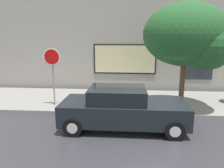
{
  "coord_description": "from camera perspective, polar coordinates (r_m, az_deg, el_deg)",
  "views": [
    {
      "loc": [
        -1.08,
        -7.1,
        3.16
      ],
      "look_at": [
        -1.79,
        1.8,
        1.2
      ],
      "focal_mm": 33.27,
      "sensor_mm": 36.0,
      "label": 1
    }
  ],
  "objects": [
    {
      "name": "building_facade",
      "position": [
        12.65,
        9.72,
        13.67
      ],
      "size": [
        20.0,
        0.67,
        7.0
      ],
      "color": "#9E998E",
      "rests_on": "ground"
    },
    {
      "name": "parked_car",
      "position": [
        7.45,
        2.86,
        -6.71
      ],
      "size": [
        4.37,
        1.87,
        1.48
      ],
      "color": "black",
      "rests_on": "ground"
    },
    {
      "name": "sidewalk",
      "position": [
        10.62,
        10.25,
        -4.71
      ],
      "size": [
        20.0,
        4.0,
        0.15
      ],
      "primitive_type": "cube",
      "color": "gray",
      "rests_on": "ground"
    },
    {
      "name": "street_tree",
      "position": [
        9.4,
        20.67,
        12.05
      ],
      "size": [
        3.55,
        3.02,
        4.51
      ],
      "color": "#4C3823",
      "rests_on": "sidewalk"
    },
    {
      "name": "fire_hydrant",
      "position": [
        9.36,
        -3.26,
        -4.04
      ],
      "size": [
        0.3,
        0.44,
        0.75
      ],
      "color": "yellow",
      "rests_on": "sidewalk"
    },
    {
      "name": "ground_plane",
      "position": [
        7.85,
        12.35,
        -11.67
      ],
      "size": [
        60.0,
        60.0,
        0.0
      ],
      "primitive_type": "plane",
      "color": "#333338"
    },
    {
      "name": "stop_sign",
      "position": [
        9.63,
        -16.07,
        4.92
      ],
      "size": [
        0.76,
        0.1,
        2.6
      ],
      "color": "gray",
      "rests_on": "sidewalk"
    }
  ]
}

